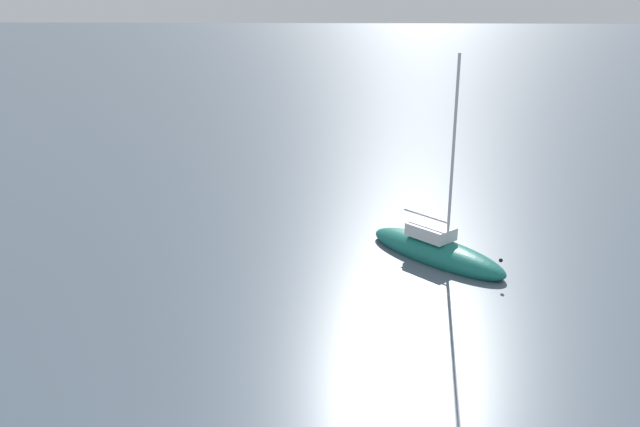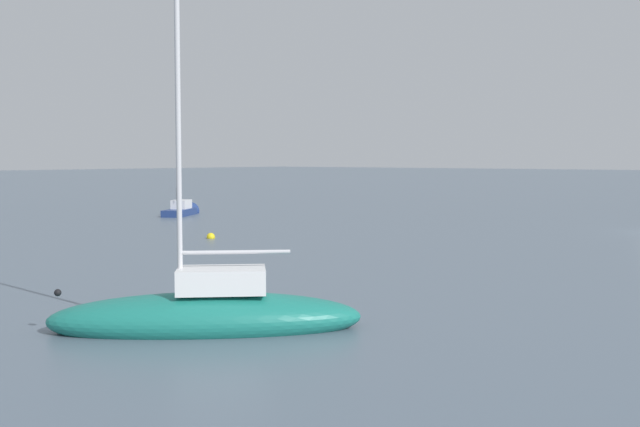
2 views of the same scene
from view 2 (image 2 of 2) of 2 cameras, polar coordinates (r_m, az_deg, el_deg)
The scene contains 3 objects.
sailboat_teal_near at distance 22.21m, azimuth -8.17°, elevation -7.27°, with size 7.97×7.77×11.23m.
motorboat_navy_mid at distance 66.26m, azimuth -9.89°, elevation 0.16°, with size 3.86×5.23×2.87m.
mooring_buoy_near at distance 46.90m, azimuth -7.90°, elevation -1.69°, with size 0.50×0.50×0.50m.
Camera 2 is at (-13.83, 52.05, 4.79)m, focal length 44.30 mm.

